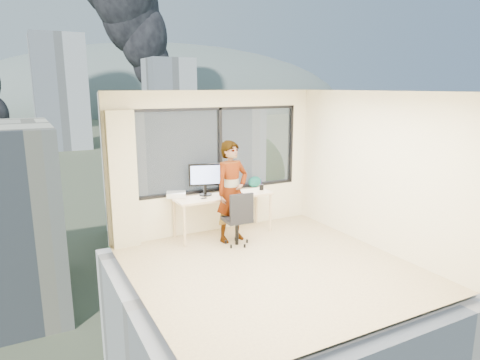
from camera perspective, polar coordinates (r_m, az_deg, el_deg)
floor at (r=6.57m, az=4.14°, el=-11.55°), size 4.00×4.00×0.01m
ceiling at (r=6.00m, az=4.54°, el=11.78°), size 4.00×4.00×0.01m
wall_front at (r=4.64m, az=17.55°, el=-5.29°), size 4.00×0.01×2.60m
wall_left at (r=5.39m, az=-14.03°, el=-2.61°), size 0.01×4.00×2.60m
wall_right at (r=7.39m, az=17.61°, el=1.21°), size 0.01×4.00×2.60m
window_wall at (r=7.87m, az=-3.07°, el=4.10°), size 3.30×0.16×1.55m
curtain at (r=7.27m, az=-15.40°, el=-0.03°), size 0.45×0.14×2.30m
desk at (r=7.80m, az=-2.26°, el=-4.63°), size 1.80×0.60×0.75m
chair at (r=7.25m, az=-0.44°, el=-5.08°), size 0.52×0.52×0.97m
person at (r=7.36m, az=-1.09°, el=-1.55°), size 0.71×0.54×1.77m
monitor at (r=7.61m, az=-4.69°, el=0.11°), size 0.60×0.28×0.59m
game_console at (r=7.63m, az=-8.56°, el=-1.92°), size 0.41×0.37×0.08m
laptop at (r=7.71m, az=-1.20°, el=-1.08°), size 0.39×0.41×0.23m
cellphone at (r=7.45m, az=-4.88°, el=-2.45°), size 0.11×0.05×0.01m
pen_cup at (r=8.04m, az=2.90°, el=-0.97°), size 0.09×0.09×0.10m
handbag at (r=8.25m, az=2.00°, el=-0.23°), size 0.30×0.21×0.21m
exterior_ground at (r=126.23m, az=-26.02°, el=3.63°), size 400.00×400.00×0.04m
near_bldg_b at (r=46.49m, az=-8.11°, el=1.61°), size 14.00×13.00×16.00m
near_bldg_c at (r=48.29m, az=16.90°, el=-2.05°), size 12.00×10.00×10.00m
far_tower_b at (r=125.59m, az=-22.99°, el=10.76°), size 13.00×13.00×30.00m
far_tower_c at (r=152.92m, az=-9.47°, el=10.95°), size 15.00×15.00×26.00m
hill_b at (r=341.47m, az=-10.19°, el=9.50°), size 300.00×220.00×96.00m
tree_b at (r=27.06m, az=-9.56°, el=-14.42°), size 7.60×7.60×9.00m
tree_c at (r=52.94m, az=1.48°, el=-0.25°), size 8.40×8.40×10.00m
smoke_plume_b at (r=186.09m, az=-9.80°, el=19.83°), size 30.00×18.00×70.00m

